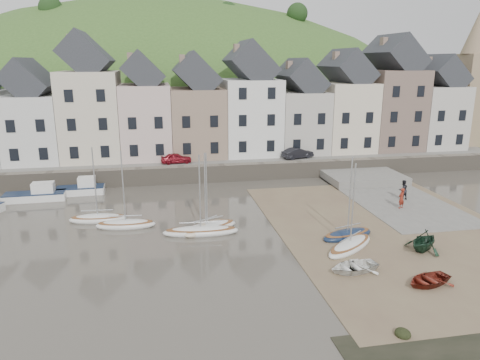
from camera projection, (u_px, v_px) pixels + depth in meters
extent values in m
plane|color=#423E34|center=(255.00, 241.00, 32.11)|extent=(160.00, 160.00, 0.00)
cube|color=#3A5C25|center=(206.00, 148.00, 62.31)|extent=(90.00, 30.00, 1.50)
cube|color=slate|center=(217.00, 160.00, 51.18)|extent=(70.00, 7.00, 0.10)
cube|color=slate|center=(222.00, 173.00, 48.02)|extent=(70.00, 1.20, 1.80)
cube|color=brown|center=(395.00, 231.00, 34.04)|extent=(18.00, 26.00, 0.06)
cube|color=slate|center=(391.00, 197.00, 42.33)|extent=(8.00, 18.00, 0.12)
ellipsoid|color=#3A5C25|center=(170.00, 212.00, 92.88)|extent=(134.40, 84.00, 84.00)
cylinder|color=#382619|center=(52.00, 25.00, 69.16)|extent=(0.50, 0.50, 3.00)
sphere|color=#213D19|center=(51.00, 8.00, 68.51)|extent=(3.60, 3.60, 3.60)
cylinder|color=#382619|center=(145.00, 28.00, 75.41)|extent=(0.50, 0.50, 3.00)
sphere|color=#213D19|center=(144.00, 12.00, 74.77)|extent=(3.60, 3.60, 3.60)
cylinder|color=#382619|center=(228.00, 28.00, 75.98)|extent=(0.50, 0.50, 3.00)
sphere|color=#213D19|center=(228.00, 13.00, 75.33)|extent=(3.60, 3.60, 3.60)
cylinder|color=#382619|center=(297.00, 29.00, 77.14)|extent=(0.50, 0.50, 3.00)
sphere|color=#213D19|center=(297.00, 14.00, 76.49)|extent=(3.60, 3.60, 3.60)
cube|color=silver|center=(36.00, 128.00, 50.02)|extent=(5.80, 8.00, 7.50)
cube|color=gray|center=(15.00, 67.00, 48.03)|extent=(0.60, 0.90, 1.40)
cube|color=beige|center=(92.00, 116.00, 50.77)|extent=(6.40, 8.00, 10.00)
cube|color=gray|center=(70.00, 41.00, 48.36)|extent=(0.60, 0.90, 1.40)
cube|color=beige|center=(146.00, 121.00, 52.03)|extent=(5.60, 8.00, 8.50)
cube|color=gray|center=(130.00, 59.00, 49.95)|extent=(0.60, 0.90, 1.40)
cube|color=gray|center=(197.00, 122.00, 53.14)|extent=(6.20, 8.00, 8.00)
cube|color=gray|center=(182.00, 61.00, 51.02)|extent=(0.60, 0.90, 1.40)
cube|color=white|center=(250.00, 117.00, 54.15)|extent=(6.60, 8.00, 9.00)
cube|color=gray|center=(236.00, 50.00, 51.82)|extent=(0.60, 0.90, 1.40)
cube|color=#B5B0A6|center=(299.00, 122.00, 55.44)|extent=(5.80, 8.00, 7.50)
cube|color=gray|center=(289.00, 67.00, 53.45)|extent=(0.60, 0.90, 1.40)
cube|color=beige|center=(344.00, 117.00, 56.35)|extent=(6.00, 8.00, 8.50)
cube|color=gray|center=(336.00, 57.00, 54.20)|extent=(0.60, 0.90, 1.40)
cube|color=#756054|center=(390.00, 110.00, 57.26)|extent=(6.40, 8.00, 10.00)
cube|color=gray|center=(384.00, 43.00, 54.84)|extent=(0.60, 0.90, 1.40)
cube|color=beige|center=(432.00, 117.00, 58.60)|extent=(5.80, 8.00, 8.00)
cube|color=gray|center=(428.00, 62.00, 56.55)|extent=(0.60, 0.90, 1.40)
cube|color=#997F60|center=(471.00, 101.00, 59.03)|extent=(3.50, 3.50, 12.00)
cone|color=#997F60|center=(480.00, 29.00, 56.69)|extent=(4.00, 4.00, 6.00)
ellipsoid|color=white|center=(126.00, 225.00, 34.74)|extent=(4.70, 1.83, 0.84)
ellipsoid|color=brown|center=(126.00, 222.00, 34.68)|extent=(4.32, 1.66, 0.20)
cylinder|color=#B2B5B7|center=(123.00, 187.00, 33.94)|extent=(0.10, 0.10, 5.60)
cylinder|color=#B2B5B7|center=(125.00, 216.00, 34.55)|extent=(2.53, 0.26, 0.08)
ellipsoid|color=white|center=(98.00, 219.00, 36.03)|extent=(4.64, 1.78, 0.84)
ellipsoid|color=brown|center=(98.00, 216.00, 35.97)|extent=(4.27, 1.62, 0.20)
cylinder|color=#B2B5B7|center=(95.00, 182.00, 35.22)|extent=(0.10, 0.10, 5.60)
cylinder|color=#B2B5B7|center=(97.00, 210.00, 35.83)|extent=(2.51, 0.24, 0.08)
ellipsoid|color=beige|center=(206.00, 228.00, 34.01)|extent=(4.32, 3.74, 0.84)
ellipsoid|color=brown|center=(206.00, 226.00, 33.96)|extent=(3.96, 3.43, 0.20)
cylinder|color=#B2B5B7|center=(205.00, 190.00, 33.21)|extent=(0.10, 0.10, 5.60)
cylinder|color=#B2B5B7|center=(206.00, 219.00, 33.82)|extent=(1.93, 1.46, 0.08)
ellipsoid|color=white|center=(207.00, 228.00, 34.04)|extent=(5.20, 3.28, 0.84)
ellipsoid|color=brown|center=(207.00, 226.00, 33.98)|extent=(4.77, 3.00, 0.20)
cylinder|color=#B2B5B7|center=(207.00, 189.00, 33.23)|extent=(0.10, 0.10, 5.60)
cylinder|color=#B2B5B7|center=(207.00, 219.00, 33.84)|extent=(2.58, 1.11, 0.08)
ellipsoid|color=white|center=(201.00, 232.00, 33.36)|extent=(5.80, 1.87, 0.84)
ellipsoid|color=brown|center=(201.00, 229.00, 33.31)|extent=(5.33, 1.70, 0.20)
cylinder|color=#B2B5B7|center=(200.00, 192.00, 32.56)|extent=(0.10, 0.10, 5.60)
cylinder|color=#B2B5B7|center=(201.00, 222.00, 33.17)|extent=(3.14, 0.29, 0.08)
ellipsoid|color=#142340|center=(347.00, 235.00, 32.68)|extent=(4.53, 2.67, 0.84)
ellipsoid|color=brown|center=(348.00, 232.00, 32.62)|extent=(4.16, 2.43, 0.20)
cylinder|color=#B2B5B7|center=(350.00, 195.00, 31.87)|extent=(0.10, 0.10, 5.60)
cylinder|color=#B2B5B7|center=(348.00, 226.00, 32.48)|extent=(2.28, 0.75, 0.08)
ellipsoid|color=white|center=(350.00, 246.00, 30.71)|extent=(4.99, 4.29, 0.84)
ellipsoid|color=brown|center=(350.00, 243.00, 30.65)|extent=(4.58, 3.93, 0.20)
cylinder|color=#B2B5B7|center=(353.00, 204.00, 29.91)|extent=(0.10, 0.10, 5.60)
cylinder|color=#B2B5B7|center=(351.00, 236.00, 30.52)|extent=(2.29, 1.76, 0.08)
cube|color=white|center=(35.00, 197.00, 41.41)|extent=(5.54, 1.85, 0.70)
cube|color=#142340|center=(34.00, 193.00, 41.31)|extent=(5.43, 1.89, 0.08)
cube|color=white|center=(43.00, 188.00, 41.31)|extent=(1.95, 1.25, 1.00)
cube|color=white|center=(80.00, 191.00, 43.40)|extent=(4.67, 1.89, 0.70)
cube|color=#142340|center=(80.00, 187.00, 43.31)|extent=(4.58, 1.93, 0.08)
cube|color=white|center=(87.00, 182.00, 43.28)|extent=(1.66, 1.26, 1.00)
imported|color=white|center=(353.00, 266.00, 27.30)|extent=(3.48, 2.74, 0.65)
imported|color=#152F1F|center=(424.00, 240.00, 30.19)|extent=(3.69, 3.56, 1.49)
imported|color=maroon|center=(428.00, 280.00, 25.71)|extent=(3.38, 2.81, 0.60)
imported|color=maroon|center=(401.00, 198.00, 38.72)|extent=(0.79, 0.69, 1.83)
imported|color=#222127|center=(403.00, 190.00, 41.12)|extent=(1.02, 0.86, 1.87)
imported|color=maroon|center=(176.00, 158.00, 49.24)|extent=(3.46, 1.61, 1.15)
imported|color=black|center=(298.00, 153.00, 51.69)|extent=(4.00, 2.38, 1.24)
ellipsoid|color=black|center=(403.00, 334.00, 20.97)|extent=(0.74, 0.81, 0.48)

